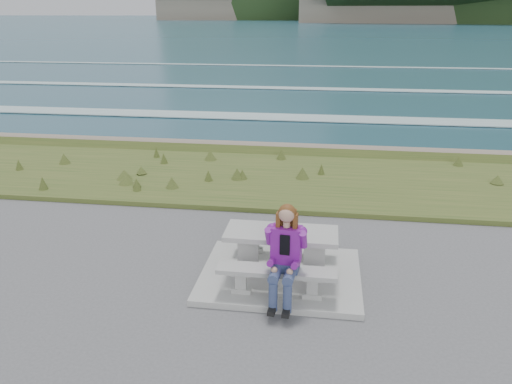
{
  "coord_description": "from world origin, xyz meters",
  "views": [
    {
      "loc": [
        0.64,
        -7.26,
        4.15
      ],
      "look_at": [
        -0.58,
        1.2,
        1.06
      ],
      "focal_mm": 35.0,
      "sensor_mm": 36.0,
      "label": 1
    }
  ],
  "objects_px": {
    "picnic_table": "(281,241)",
    "bench_seaward": "(285,236)",
    "bench_landward": "(276,275)",
    "seated_woman": "(284,268)"
  },
  "relations": [
    {
      "from": "picnic_table",
      "to": "bench_seaward",
      "type": "relative_size",
      "value": 1.0
    },
    {
      "from": "bench_landward",
      "to": "seated_woman",
      "type": "bearing_deg",
      "value": -49.0
    },
    {
      "from": "bench_landward",
      "to": "bench_seaward",
      "type": "xyz_separation_m",
      "value": [
        0.0,
        1.4,
        0.0
      ]
    },
    {
      "from": "seated_woman",
      "to": "picnic_table",
      "type": "bearing_deg",
      "value": 103.27
    },
    {
      "from": "picnic_table",
      "to": "bench_landward",
      "type": "distance_m",
      "value": 0.74
    },
    {
      "from": "picnic_table",
      "to": "seated_woman",
      "type": "distance_m",
      "value": 0.85
    },
    {
      "from": "bench_seaward",
      "to": "seated_woman",
      "type": "distance_m",
      "value": 1.56
    },
    {
      "from": "bench_landward",
      "to": "bench_seaward",
      "type": "relative_size",
      "value": 1.0
    },
    {
      "from": "bench_landward",
      "to": "bench_seaward",
      "type": "bearing_deg",
      "value": 90.0
    },
    {
      "from": "bench_landward",
      "to": "seated_woman",
      "type": "distance_m",
      "value": 0.27
    }
  ]
}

